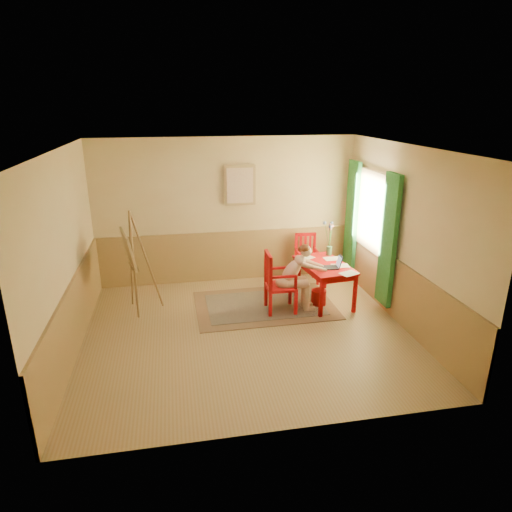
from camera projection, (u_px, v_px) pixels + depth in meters
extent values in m
cube|color=#A28659|center=(247.00, 332.00, 6.96)|extent=(5.00, 4.50, 0.02)
cube|color=white|center=(245.00, 147.00, 6.04)|extent=(5.00, 4.50, 0.02)
cube|color=#D8BA83|center=(227.00, 211.00, 8.60)|extent=(5.00, 0.02, 2.80)
cube|color=#D8BA83|center=(284.00, 315.00, 4.40)|extent=(5.00, 0.02, 2.80)
cube|color=#D8BA83|center=(64.00, 257.00, 6.06)|extent=(0.02, 4.50, 2.80)
cube|color=#D8BA83|center=(405.00, 237.00, 6.94)|extent=(0.02, 4.50, 2.80)
cube|color=#A18252|center=(228.00, 256.00, 8.87)|extent=(5.00, 0.04, 1.00)
cube|color=#A18252|center=(75.00, 316.00, 6.36)|extent=(0.04, 4.50, 1.00)
cube|color=#A18252|center=(398.00, 291.00, 7.23)|extent=(0.04, 4.50, 1.00)
cube|color=white|center=(373.00, 212.00, 7.91)|extent=(0.02, 1.00, 1.30)
cube|color=tan|center=(372.00, 212.00, 7.90)|extent=(0.03, 1.12, 1.42)
cube|color=#34864B|center=(388.00, 241.00, 7.27)|extent=(0.08, 0.45, 2.20)
cube|color=#34864B|center=(352.00, 218.00, 8.72)|extent=(0.08, 0.45, 2.20)
cube|color=tan|center=(240.00, 185.00, 8.44)|extent=(0.60, 0.04, 0.76)
cube|color=beige|center=(240.00, 186.00, 8.41)|extent=(0.50, 0.02, 0.66)
cube|color=#8C7251|center=(265.00, 305.00, 7.86)|extent=(2.42, 1.62, 0.01)
cube|color=black|center=(265.00, 305.00, 7.86)|extent=(2.01, 1.22, 0.01)
cube|color=red|center=(324.00, 265.00, 7.80)|extent=(0.87, 1.28, 0.04)
cube|color=red|center=(324.00, 269.00, 7.82)|extent=(0.76, 1.17, 0.10)
cube|color=red|center=(321.00, 298.00, 7.33)|extent=(0.06, 0.06, 0.68)
cube|color=red|center=(355.00, 294.00, 7.51)|extent=(0.06, 0.06, 0.68)
cube|color=red|center=(295.00, 275.00, 8.32)|extent=(0.06, 0.06, 0.68)
cube|color=red|center=(325.00, 271.00, 8.50)|extent=(0.06, 0.06, 0.68)
cube|color=red|center=(281.00, 286.00, 7.52)|extent=(0.49, 0.47, 0.05)
cube|color=red|center=(270.00, 305.00, 7.37)|extent=(0.05, 0.05, 0.43)
cube|color=red|center=(296.00, 303.00, 7.44)|extent=(0.05, 0.05, 0.43)
cube|color=red|center=(266.00, 295.00, 7.76)|extent=(0.05, 0.05, 0.43)
cube|color=red|center=(290.00, 294.00, 7.82)|extent=(0.05, 0.05, 0.43)
cube|color=red|center=(271.00, 274.00, 7.19)|extent=(0.05, 0.05, 0.58)
cube|color=red|center=(266.00, 266.00, 7.58)|extent=(0.05, 0.05, 0.58)
cube|color=red|center=(268.00, 255.00, 7.30)|extent=(0.06, 0.46, 0.06)
cube|color=red|center=(269.00, 273.00, 7.29)|extent=(0.03, 0.05, 0.47)
cube|color=red|center=(268.00, 271.00, 7.39)|extent=(0.03, 0.05, 0.47)
cube|color=red|center=(267.00, 269.00, 7.49)|extent=(0.03, 0.05, 0.47)
cube|color=red|center=(284.00, 277.00, 7.25)|extent=(0.43, 0.05, 0.04)
cube|color=red|center=(296.00, 283.00, 7.32)|extent=(0.04, 0.04, 0.23)
cube|color=red|center=(278.00, 268.00, 7.63)|extent=(0.43, 0.05, 0.04)
cube|color=red|center=(290.00, 274.00, 7.70)|extent=(0.04, 0.04, 0.23)
cube|color=red|center=(307.00, 262.00, 8.79)|extent=(0.45, 0.47, 0.04)
cube|color=red|center=(295.00, 269.00, 9.03)|extent=(0.05, 0.05, 0.38)
cube|color=red|center=(299.00, 276.00, 8.66)|extent=(0.05, 0.05, 0.38)
cube|color=red|center=(313.00, 269.00, 9.06)|extent=(0.05, 0.05, 0.38)
cube|color=red|center=(318.00, 276.00, 8.69)|extent=(0.05, 0.05, 0.38)
cube|color=red|center=(296.00, 246.00, 8.86)|extent=(0.05, 0.05, 0.52)
cube|color=red|center=(314.00, 245.00, 8.90)|extent=(0.05, 0.05, 0.52)
cube|color=red|center=(306.00, 234.00, 8.81)|extent=(0.42, 0.08, 0.06)
cube|color=red|center=(301.00, 246.00, 8.88)|extent=(0.04, 0.03, 0.43)
cube|color=red|center=(305.00, 246.00, 8.89)|extent=(0.04, 0.03, 0.43)
cube|color=red|center=(310.00, 246.00, 8.89)|extent=(0.04, 0.03, 0.43)
cube|color=red|center=(298.00, 251.00, 8.70)|extent=(0.07, 0.39, 0.03)
cube|color=red|center=(300.00, 260.00, 8.56)|extent=(0.04, 0.04, 0.21)
cube|color=red|center=(317.00, 251.00, 8.73)|extent=(0.07, 0.39, 0.03)
cube|color=red|center=(318.00, 259.00, 8.59)|extent=(0.04, 0.04, 0.21)
ellipsoid|color=beige|center=(283.00, 283.00, 7.50)|extent=(0.27, 0.34, 0.21)
cylinder|color=beige|center=(296.00, 284.00, 7.46)|extent=(0.41, 0.16, 0.15)
cylinder|color=beige|center=(293.00, 281.00, 7.61)|extent=(0.41, 0.16, 0.15)
cylinder|color=beige|center=(307.00, 297.00, 7.57)|extent=(0.11, 0.11, 0.47)
cylinder|color=beige|center=(304.00, 293.00, 7.72)|extent=(0.11, 0.11, 0.47)
cube|color=beige|center=(309.00, 309.00, 7.65)|extent=(0.20, 0.09, 0.07)
cube|color=beige|center=(307.00, 305.00, 7.81)|extent=(0.20, 0.09, 0.07)
ellipsoid|color=beige|center=(292.00, 271.00, 7.46)|extent=(0.46, 0.28, 0.49)
ellipsoid|color=beige|center=(300.00, 260.00, 7.42)|extent=(0.19, 0.28, 0.17)
sphere|color=beige|center=(306.00, 251.00, 7.39)|extent=(0.19, 0.19, 0.19)
ellipsoid|color=#5E2E16|center=(305.00, 248.00, 7.37)|extent=(0.18, 0.19, 0.13)
sphere|color=#5E2E16|center=(301.00, 249.00, 7.36)|extent=(0.10, 0.10, 0.10)
cylinder|color=beige|center=(307.00, 266.00, 7.32)|extent=(0.21, 0.11, 0.14)
cylinder|color=beige|center=(319.00, 269.00, 7.40)|extent=(0.28, 0.13, 0.16)
sphere|color=beige|center=(312.00, 267.00, 7.34)|extent=(0.08, 0.08, 0.08)
sphere|color=beige|center=(325.00, 271.00, 7.46)|extent=(0.07, 0.07, 0.07)
cylinder|color=beige|center=(303.00, 260.00, 7.58)|extent=(0.21, 0.10, 0.14)
cylinder|color=beige|center=(315.00, 264.00, 7.62)|extent=(0.28, 0.14, 0.16)
sphere|color=beige|center=(308.00, 261.00, 7.61)|extent=(0.08, 0.08, 0.08)
sphere|color=beige|center=(322.00, 267.00, 7.62)|extent=(0.07, 0.07, 0.07)
cube|color=#1E2338|center=(329.00, 267.00, 7.59)|extent=(0.31, 0.23, 0.02)
cube|color=#2D3342|center=(329.00, 267.00, 7.59)|extent=(0.27, 0.19, 0.00)
cube|color=#1E2338|center=(339.00, 261.00, 7.57)|extent=(0.08, 0.22, 0.20)
cube|color=#99BFF2|center=(339.00, 261.00, 7.57)|extent=(0.06, 0.18, 0.16)
cube|color=white|center=(349.00, 273.00, 7.34)|extent=(0.35, 0.31, 0.00)
cube|color=white|center=(332.00, 259.00, 8.03)|extent=(0.30, 0.22, 0.00)
cube|color=white|center=(306.00, 258.00, 8.08)|extent=(0.36, 0.33, 0.00)
cube|color=white|center=(340.00, 266.00, 7.69)|extent=(0.32, 0.24, 0.00)
cylinder|color=#3F724C|center=(329.00, 251.00, 8.21)|extent=(0.11, 0.11, 0.17)
cylinder|color=#3F7233|center=(327.00, 235.00, 8.16)|extent=(0.08, 0.13, 0.44)
sphere|color=#728CD8|center=(325.00, 223.00, 8.14)|extent=(0.07, 0.07, 0.07)
cylinder|color=#3F7233|center=(330.00, 236.00, 8.07)|extent=(0.05, 0.10, 0.47)
sphere|color=pink|center=(330.00, 224.00, 7.94)|extent=(0.05, 0.05, 0.05)
cylinder|color=#3F7233|center=(330.00, 238.00, 8.15)|extent=(0.03, 0.05, 0.34)
sphere|color=pink|center=(330.00, 229.00, 8.11)|extent=(0.06, 0.06, 0.05)
cylinder|color=#3F7233|center=(330.00, 237.00, 8.05)|extent=(0.06, 0.14, 0.43)
sphere|color=#728CD8|center=(330.00, 227.00, 7.92)|extent=(0.07, 0.07, 0.06)
cylinder|color=#3F7233|center=(331.00, 237.00, 8.17)|extent=(0.09, 0.10, 0.38)
sphere|color=pink|center=(333.00, 226.00, 8.16)|extent=(0.06, 0.06, 0.06)
cylinder|color=#3F7233|center=(330.00, 237.00, 8.15)|extent=(0.05, 0.06, 0.39)
sphere|color=pink|center=(332.00, 226.00, 8.11)|extent=(0.06, 0.06, 0.05)
cylinder|color=#3F7233|center=(330.00, 235.00, 8.17)|extent=(0.07, 0.12, 0.44)
sphere|color=#728CD8|center=(332.00, 223.00, 8.15)|extent=(0.06, 0.06, 0.05)
cylinder|color=red|center=(319.00, 297.00, 7.85)|extent=(0.33, 0.33, 0.28)
cylinder|color=olive|center=(134.00, 265.00, 7.28)|extent=(0.06, 0.32, 1.76)
cylinder|color=olive|center=(131.00, 260.00, 7.52)|extent=(0.16, 0.31, 1.76)
cylinder|color=olive|center=(147.00, 260.00, 7.49)|extent=(0.45, 0.14, 1.76)
cylinder|color=olive|center=(131.00, 267.00, 7.42)|extent=(0.14, 0.49, 0.03)
cube|color=olive|center=(135.00, 266.00, 7.44)|extent=(0.18, 0.53, 0.03)
cube|color=tan|center=(128.00, 249.00, 7.31)|extent=(0.31, 0.79, 0.58)
cube|color=beige|center=(129.00, 249.00, 7.31)|extent=(0.26, 0.70, 0.51)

